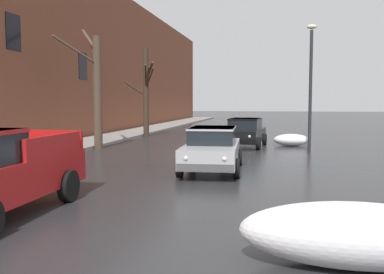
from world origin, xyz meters
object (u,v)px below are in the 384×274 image
object	(u,v)px
sedan_silver_parked_kerbside_close	(212,148)
sedan_black_parked_kerbside_mid	(245,132)
street_lamp_post	(311,81)
bare_tree_mid_block	(96,86)
bare_tree_far_down_block	(146,90)

from	to	relation	value
sedan_silver_parked_kerbside_close	sedan_black_parked_kerbside_mid	size ratio (longest dim) A/B	1.11
sedan_silver_parked_kerbside_close	sedan_black_parked_kerbside_mid	distance (m)	7.77
sedan_black_parked_kerbside_mid	sedan_silver_parked_kerbside_close	bearing A→B (deg)	-93.46
sedan_silver_parked_kerbside_close	street_lamp_post	world-z (taller)	street_lamp_post
bare_tree_mid_block	street_lamp_post	distance (m)	9.93
bare_tree_far_down_block	sedan_silver_parked_kerbside_close	bearing A→B (deg)	-64.31
bare_tree_far_down_block	sedan_silver_parked_kerbside_close	xyz separation A→B (m)	(6.36, -13.21, -2.23)
bare_tree_mid_block	street_lamp_post	bearing A→B (deg)	0.64
sedan_silver_parked_kerbside_close	street_lamp_post	xyz separation A→B (m)	(3.46, 5.71, 2.39)
bare_tree_far_down_block	sedan_black_parked_kerbside_mid	distance (m)	9.02
sedan_silver_parked_kerbside_close	bare_tree_far_down_block	bearing A→B (deg)	115.69
bare_tree_far_down_block	bare_tree_mid_block	bearing A→B (deg)	-90.80
bare_tree_mid_block	sedan_silver_parked_kerbside_close	bearing A→B (deg)	-40.92
bare_tree_mid_block	street_lamp_post	size ratio (longest dim) A/B	1.06
sedan_silver_parked_kerbside_close	bare_tree_mid_block	bearing A→B (deg)	139.08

